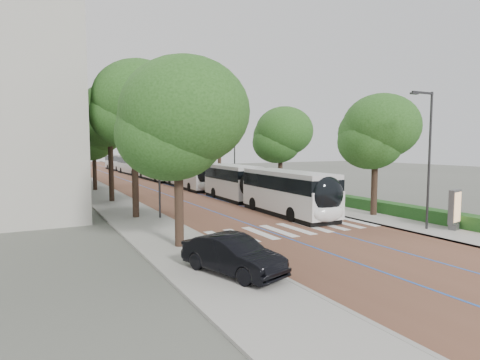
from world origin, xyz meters
The scene contains 22 objects.
ground centered at (0.00, 0.00, 0.00)m, with size 160.00×160.00×0.00m, color #51544C.
road centered at (0.00, 40.00, 0.01)m, with size 11.00×140.00×0.02m, color brown.
sidewalk_left centered at (-7.50, 40.00, 0.06)m, with size 4.00×140.00×0.12m, color #999791.
sidewalk_right centered at (7.50, 40.00, 0.06)m, with size 4.00×140.00×0.12m, color #999791.
kerb_left centered at (-5.60, 40.00, 0.06)m, with size 0.20×140.00×0.14m, color gray.
kerb_right centered at (5.60, 40.00, 0.06)m, with size 0.20×140.00×0.14m, color gray.
zebra_crossing centered at (0.20, 1.00, 0.03)m, with size 10.55×3.60×0.01m.
lane_line_left centered at (-1.60, 40.00, 0.02)m, with size 0.12×126.00×0.01m, color #2354B0.
lane_line_right centered at (1.60, 40.00, 0.02)m, with size 0.12×126.00×0.01m, color #2354B0.
hedge centered at (9.10, 0.00, 0.52)m, with size 1.20×14.00×0.80m, color #184619.
streetlight_near centered at (6.62, -3.00, 4.82)m, with size 1.82×0.20×8.00m.
streetlight_far centered at (6.62, 22.00, 4.82)m, with size 1.82×0.20×8.00m.
lamp_post_left centered at (-6.10, 8.00, 4.12)m, with size 0.14×0.14×8.00m, color #2D2D2F.
trees_left centered at (-7.50, 25.25, 6.59)m, with size 6.30×61.16×10.19m.
trees_right centered at (7.70, 20.54, 6.21)m, with size 5.55×47.20×8.98m.
lead_bus centered at (2.66, 9.08, 1.63)m, with size 3.09×18.47×3.20m.
bus_queued_0 centered at (2.75, 25.54, 1.62)m, with size 2.89×12.47×3.20m.
bus_queued_1 centered at (2.39, 37.86, 1.62)m, with size 2.70×12.43×3.20m.
bus_queued_2 centered at (2.16, 50.92, 1.62)m, with size 3.13×12.51×3.20m.
bus_queued_3 centered at (2.08, 64.06, 1.62)m, with size 3.16×12.51×3.20m.
ad_panel centered at (7.98, -3.92, 1.35)m, with size 1.17×0.57×2.35m.
parked_car centered at (-7.11, -5.04, 0.86)m, with size 1.56×4.48×1.48m, color black.
Camera 1 is at (-13.91, -18.52, 5.07)m, focal length 30.00 mm.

